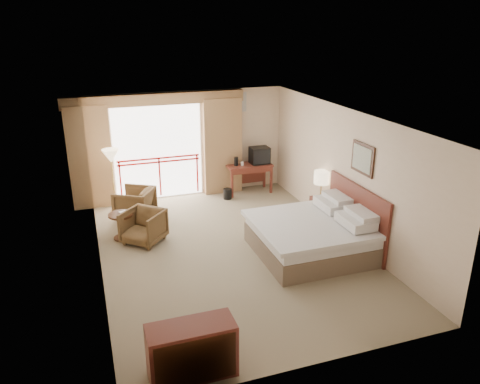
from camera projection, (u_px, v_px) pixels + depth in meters
name	position (u px, v px, depth m)	size (l,w,h in m)	color
floor	(231.00, 251.00, 9.37)	(7.00, 7.00, 0.00)	gray
ceiling	(230.00, 117.00, 8.43)	(7.00, 7.00, 0.00)	white
wall_back	(189.00, 144.00, 12.01)	(5.00, 5.00, 0.00)	beige
wall_front	(316.00, 277.00, 5.80)	(5.00, 5.00, 0.00)	beige
wall_left	(94.00, 203.00, 8.14)	(7.00, 7.00, 0.00)	beige
wall_right	(345.00, 174.00, 9.66)	(7.00, 7.00, 0.00)	beige
balcony_door	(158.00, 152.00, 11.80)	(2.40, 2.40, 0.00)	white
balcony_railing	(159.00, 167.00, 11.92)	(2.09, 0.03, 1.02)	red
curtain_left	(90.00, 158.00, 11.17)	(1.00, 0.26, 2.50)	#946B44
curtain_right	(222.00, 146.00, 12.17)	(1.00, 0.26, 2.50)	#946B44
valance	(156.00, 99.00, 11.24)	(4.40, 0.22, 0.28)	#946B44
hvac_vent	(237.00, 102.00, 12.03)	(0.50, 0.04, 0.50)	silver
bed	(313.00, 235.00, 9.17)	(2.13, 2.06, 0.97)	brown
headboard	(357.00, 216.00, 9.36)	(0.06, 2.10, 1.30)	#571E17
framed_art	(362.00, 159.00, 8.95)	(0.04, 0.72, 0.60)	black
nightstand	(321.00, 210.00, 10.63)	(0.39, 0.47, 0.56)	#571E17
table_lamp	(322.00, 178.00, 10.41)	(0.35, 0.35, 0.62)	tan
phone	(323.00, 199.00, 10.37)	(0.19, 0.15, 0.09)	black
desk	(248.00, 170.00, 12.38)	(1.19, 0.57, 0.78)	#571E17
tv	(260.00, 155.00, 12.29)	(0.49, 0.39, 0.44)	black
coffee_maker	(236.00, 161.00, 12.13)	(0.11, 0.11, 0.23)	black
cup	(242.00, 164.00, 12.16)	(0.07, 0.07, 0.11)	white
wastebasket	(228.00, 194.00, 12.03)	(0.22, 0.22, 0.27)	black
armchair_far	(136.00, 218.00, 10.89)	(0.78, 0.80, 0.73)	#4D351B
armchair_near	(145.00, 242.00, 9.74)	(0.75, 0.77, 0.70)	#4D351B
side_table	(121.00, 222.00, 9.76)	(0.51, 0.51, 0.56)	black
book	(121.00, 214.00, 9.69)	(0.15, 0.20, 0.02)	white
floor_lamp	(111.00, 159.00, 10.80)	(0.40, 0.40, 1.55)	tan
dresser	(192.00, 351.00, 5.98)	(1.13, 0.48, 0.75)	#571E17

